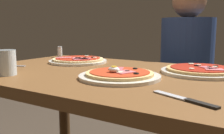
{
  "coord_description": "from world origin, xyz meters",
  "views": [
    {
      "loc": [
        0.6,
        -0.87,
        0.92
      ],
      "look_at": [
        0.09,
        -0.04,
        0.77
      ],
      "focal_mm": 40.3,
      "sensor_mm": 36.0,
      "label": 1
    }
  ],
  "objects_px": {
    "diner_person": "(185,85)",
    "knife": "(188,100)",
    "salt_shaker": "(60,52)",
    "pizza_foreground": "(120,75)",
    "dining_table": "(100,98)",
    "water_glass_near": "(6,64)",
    "pizza_across_left": "(78,60)",
    "pizza_across_right": "(201,70)",
    "fork": "(7,66)"
  },
  "relations": [
    {
      "from": "fork",
      "to": "knife",
      "type": "bearing_deg",
      "value": -8.47
    },
    {
      "from": "salt_shaker",
      "to": "pizza_foreground",
      "type": "bearing_deg",
      "value": -30.4
    },
    {
      "from": "pizza_foreground",
      "to": "fork",
      "type": "relative_size",
      "value": 1.97
    },
    {
      "from": "pizza_across_right",
      "to": "knife",
      "type": "xyz_separation_m",
      "value": [
        0.06,
        -0.42,
        -0.01
      ]
    },
    {
      "from": "pizza_foreground",
      "to": "pizza_across_left",
      "type": "distance_m",
      "value": 0.47
    },
    {
      "from": "dining_table",
      "to": "water_glass_near",
      "type": "xyz_separation_m",
      "value": [
        -0.25,
        -0.27,
        0.16
      ]
    },
    {
      "from": "fork",
      "to": "salt_shaker",
      "type": "bearing_deg",
      "value": 97.26
    },
    {
      "from": "pizza_foreground",
      "to": "pizza_across_right",
      "type": "relative_size",
      "value": 0.95
    },
    {
      "from": "water_glass_near",
      "to": "knife",
      "type": "xyz_separation_m",
      "value": [
        0.69,
        0.01,
        -0.04
      ]
    },
    {
      "from": "pizza_foreground",
      "to": "diner_person",
      "type": "height_order",
      "value": "diner_person"
    },
    {
      "from": "water_glass_near",
      "to": "salt_shaker",
      "type": "xyz_separation_m",
      "value": [
        -0.25,
        0.56,
        -0.01
      ]
    },
    {
      "from": "dining_table",
      "to": "salt_shaker",
      "type": "height_order",
      "value": "salt_shaker"
    },
    {
      "from": "pizza_foreground",
      "to": "pizza_across_left",
      "type": "height_order",
      "value": "pizza_foreground"
    },
    {
      "from": "pizza_across_left",
      "to": "water_glass_near",
      "type": "height_order",
      "value": "water_glass_near"
    },
    {
      "from": "pizza_across_right",
      "to": "diner_person",
      "type": "bearing_deg",
      "value": 110.86
    },
    {
      "from": "water_glass_near",
      "to": "knife",
      "type": "bearing_deg",
      "value": 1.17
    },
    {
      "from": "fork",
      "to": "diner_person",
      "type": "bearing_deg",
      "value": 52.11
    },
    {
      "from": "diner_person",
      "to": "knife",
      "type": "bearing_deg",
      "value": 105.46
    },
    {
      "from": "dining_table",
      "to": "water_glass_near",
      "type": "relative_size",
      "value": 11.8
    },
    {
      "from": "pizza_across_right",
      "to": "pizza_across_left",
      "type": "bearing_deg",
      "value": -179.22
    },
    {
      "from": "knife",
      "to": "salt_shaker",
      "type": "relative_size",
      "value": 2.8
    },
    {
      "from": "pizza_across_right",
      "to": "salt_shaker",
      "type": "bearing_deg",
      "value": 171.91
    },
    {
      "from": "knife",
      "to": "diner_person",
      "type": "relative_size",
      "value": 0.16
    },
    {
      "from": "dining_table",
      "to": "pizza_across_right",
      "type": "distance_m",
      "value": 0.44
    },
    {
      "from": "pizza_across_right",
      "to": "knife",
      "type": "height_order",
      "value": "pizza_across_right"
    },
    {
      "from": "pizza_foreground",
      "to": "pizza_across_right",
      "type": "height_order",
      "value": "pizza_foreground"
    },
    {
      "from": "pizza_across_left",
      "to": "pizza_across_right",
      "type": "height_order",
      "value": "same"
    },
    {
      "from": "water_glass_near",
      "to": "salt_shaker",
      "type": "bearing_deg",
      "value": 114.23
    },
    {
      "from": "knife",
      "to": "pizza_across_right",
      "type": "bearing_deg",
      "value": 98.38
    },
    {
      "from": "dining_table",
      "to": "pizza_across_left",
      "type": "height_order",
      "value": "pizza_across_left"
    },
    {
      "from": "diner_person",
      "to": "water_glass_near",
      "type": "bearing_deg",
      "value": 65.76
    },
    {
      "from": "knife",
      "to": "water_glass_near",
      "type": "bearing_deg",
      "value": -178.83
    },
    {
      "from": "pizza_across_left",
      "to": "pizza_across_right",
      "type": "bearing_deg",
      "value": 0.78
    },
    {
      "from": "pizza_foreground",
      "to": "salt_shaker",
      "type": "bearing_deg",
      "value": 149.6
    },
    {
      "from": "fork",
      "to": "salt_shaker",
      "type": "distance_m",
      "value": 0.42
    },
    {
      "from": "water_glass_near",
      "to": "fork",
      "type": "relative_size",
      "value": 0.64
    },
    {
      "from": "water_glass_near",
      "to": "fork",
      "type": "bearing_deg",
      "value": 143.69
    },
    {
      "from": "dining_table",
      "to": "pizza_foreground",
      "type": "height_order",
      "value": "pizza_foreground"
    },
    {
      "from": "dining_table",
      "to": "pizza_across_left",
      "type": "bearing_deg",
      "value": 147.1
    },
    {
      "from": "pizza_across_right",
      "to": "knife",
      "type": "distance_m",
      "value": 0.43
    },
    {
      "from": "knife",
      "to": "salt_shaker",
      "type": "distance_m",
      "value": 1.1
    },
    {
      "from": "pizza_across_right",
      "to": "fork",
      "type": "distance_m",
      "value": 0.88
    },
    {
      "from": "dining_table",
      "to": "water_glass_near",
      "type": "height_order",
      "value": "water_glass_near"
    },
    {
      "from": "dining_table",
      "to": "water_glass_near",
      "type": "distance_m",
      "value": 0.4
    },
    {
      "from": "pizza_across_right",
      "to": "water_glass_near",
      "type": "height_order",
      "value": "water_glass_near"
    },
    {
      "from": "pizza_across_left",
      "to": "pizza_across_right",
      "type": "relative_size",
      "value": 0.97
    },
    {
      "from": "pizza_foreground",
      "to": "salt_shaker",
      "type": "xyz_separation_m",
      "value": [
        -0.66,
        0.39,
        0.02
      ]
    },
    {
      "from": "fork",
      "to": "pizza_across_right",
      "type": "bearing_deg",
      "value": 19.22
    },
    {
      "from": "salt_shaker",
      "to": "diner_person",
      "type": "relative_size",
      "value": 0.06
    },
    {
      "from": "salt_shaker",
      "to": "fork",
      "type": "bearing_deg",
      "value": -82.74
    }
  ]
}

